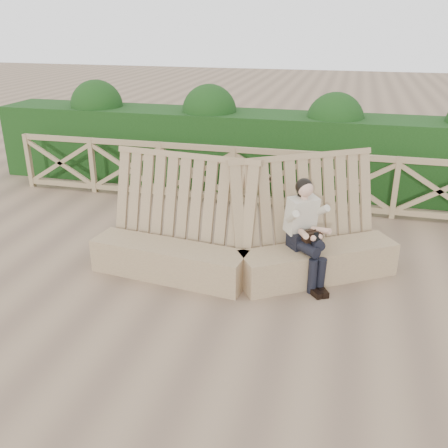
# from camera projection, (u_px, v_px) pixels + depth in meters

# --- Properties ---
(ground) EXTENTS (60.00, 60.00, 0.00)m
(ground) POSITION_uv_depth(u_px,v_px,m) (223.00, 304.00, 6.12)
(ground) COLOR brown
(ground) RESTS_ON ground
(bench) EXTENTS (4.07, 1.81, 1.59)m
(bench) POSITION_uv_depth(u_px,v_px,m) (243.00, 248.00, 6.69)
(bench) COLOR #82644A
(bench) RESTS_ON ground
(woman) EXTENTS (0.70, 0.83, 1.38)m
(woman) POSITION_uv_depth(u_px,v_px,m) (306.00, 228.00, 6.42)
(woman) COLOR black
(woman) RESTS_ON ground
(guardrail) EXTENTS (10.10, 0.09, 1.10)m
(guardrail) POSITION_uv_depth(u_px,v_px,m) (271.00, 179.00, 9.03)
(guardrail) COLOR #7C6748
(guardrail) RESTS_ON ground
(hedge) EXTENTS (12.00, 1.20, 1.50)m
(hedge) POSITION_uv_depth(u_px,v_px,m) (281.00, 152.00, 10.03)
(hedge) COLOR black
(hedge) RESTS_ON ground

